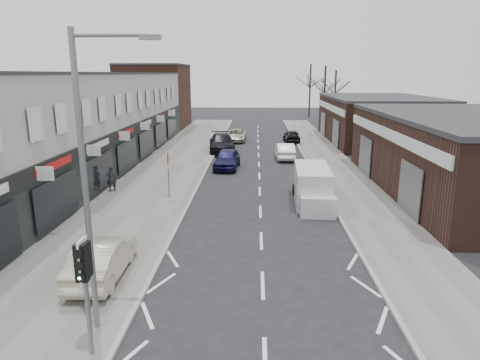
# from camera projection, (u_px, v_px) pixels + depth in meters

# --- Properties ---
(ground) EXTENTS (160.00, 160.00, 0.00)m
(ground) POSITION_uv_depth(u_px,v_px,m) (264.00, 317.00, 12.69)
(ground) COLOR black
(ground) RESTS_ON ground
(pavement_left) EXTENTS (5.50, 64.00, 0.12)m
(pavement_left) POSITION_uv_depth(u_px,v_px,m) (175.00, 163.00, 34.24)
(pavement_left) COLOR slate
(pavement_left) RESTS_ON ground
(pavement_right) EXTENTS (3.50, 64.00, 0.12)m
(pavement_right) POSITION_uv_depth(u_px,v_px,m) (332.00, 164.00, 33.80)
(pavement_right) COLOR slate
(pavement_right) RESTS_ON ground
(shop_terrace_left) EXTENTS (8.00, 41.00, 7.10)m
(shop_terrace_left) POSITION_uv_depth(u_px,v_px,m) (75.00, 122.00, 31.21)
(shop_terrace_left) COLOR #B8B3A8
(shop_terrace_left) RESTS_ON ground
(brick_block_far) EXTENTS (8.00, 10.00, 8.00)m
(brick_block_far) POSITION_uv_depth(u_px,v_px,m) (155.00, 97.00, 55.82)
(brick_block_far) COLOR #45281D
(brick_block_far) RESTS_ON ground
(right_unit_near) EXTENTS (10.00, 18.00, 4.50)m
(right_unit_near) POSITION_uv_depth(u_px,v_px,m) (471.00, 157.00, 25.28)
(right_unit_near) COLOR #3B241B
(right_unit_near) RESTS_ON ground
(right_unit_far) EXTENTS (10.00, 16.00, 4.50)m
(right_unit_far) POSITION_uv_depth(u_px,v_px,m) (378.00, 120.00, 44.66)
(right_unit_far) COLOR #3B241B
(right_unit_far) RESTS_ON ground
(tree_far_a) EXTENTS (3.60, 3.60, 8.00)m
(tree_far_a) POSITION_uv_depth(u_px,v_px,m) (323.00, 126.00, 58.91)
(tree_far_a) COLOR #382D26
(tree_far_a) RESTS_ON ground
(tree_far_b) EXTENTS (3.60, 3.60, 7.50)m
(tree_far_b) POSITION_uv_depth(u_px,v_px,m) (334.00, 121.00, 64.63)
(tree_far_b) COLOR #382D26
(tree_far_b) RESTS_ON ground
(tree_far_c) EXTENTS (3.60, 3.60, 8.50)m
(tree_far_c) POSITION_uv_depth(u_px,v_px,m) (309.00, 117.00, 70.56)
(tree_far_c) COLOR #382D26
(tree_far_c) RESTS_ON ground
(traffic_light) EXTENTS (0.28, 0.60, 3.10)m
(traffic_light) POSITION_uv_depth(u_px,v_px,m) (84.00, 271.00, 10.31)
(traffic_light) COLOR slate
(traffic_light) RESTS_ON pavement_left
(street_lamp) EXTENTS (2.23, 0.22, 8.00)m
(street_lamp) POSITION_uv_depth(u_px,v_px,m) (90.00, 171.00, 10.96)
(street_lamp) COLOR slate
(street_lamp) RESTS_ON pavement_left
(warning_sign) EXTENTS (0.12, 0.80, 2.70)m
(warning_sign) POSITION_uv_depth(u_px,v_px,m) (169.00, 162.00, 23.97)
(warning_sign) COLOR slate
(warning_sign) RESTS_ON pavement_left
(white_van) EXTENTS (2.04, 5.26, 2.02)m
(white_van) POSITION_uv_depth(u_px,v_px,m) (312.00, 187.00, 23.60)
(white_van) COLOR silver
(white_van) RESTS_ON ground
(sedan_on_pavement) EXTENTS (1.54, 4.14, 1.35)m
(sedan_on_pavement) POSITION_uv_depth(u_px,v_px,m) (102.00, 259.00, 14.81)
(sedan_on_pavement) COLOR #BDB397
(sedan_on_pavement) RESTS_ON pavement_left
(pedestrian) EXTENTS (0.67, 0.55, 1.56)m
(pedestrian) POSITION_uv_depth(u_px,v_px,m) (111.00, 179.00, 25.65)
(pedestrian) COLOR black
(pedestrian) RESTS_ON pavement_left
(parked_car_left_a) EXTENTS (2.04, 4.42, 1.47)m
(parked_car_left_a) POSITION_uv_depth(u_px,v_px,m) (227.00, 159.00, 32.37)
(parked_car_left_a) COLOR #121138
(parked_car_left_a) RESTS_ON ground
(parked_car_left_b) EXTENTS (2.80, 5.77, 1.62)m
(parked_car_left_b) POSITION_uv_depth(u_px,v_px,m) (222.00, 143.00, 39.43)
(parked_car_left_b) COLOR black
(parked_car_left_b) RESTS_ON ground
(parked_car_left_c) EXTENTS (2.24, 4.61, 1.26)m
(parked_car_left_c) POSITION_uv_depth(u_px,v_px,m) (236.00, 135.00, 45.39)
(parked_car_left_c) COLOR beige
(parked_car_left_c) RESTS_ON ground
(parked_car_right_a) EXTENTS (1.51, 4.13, 1.35)m
(parked_car_right_a) POSITION_uv_depth(u_px,v_px,m) (285.00, 151.00, 35.99)
(parked_car_right_a) COLOR white
(parked_car_right_a) RESTS_ON ground
(parked_car_right_b) EXTENTS (1.64, 3.89, 1.31)m
(parked_car_right_b) POSITION_uv_depth(u_px,v_px,m) (292.00, 136.00, 44.72)
(parked_car_right_b) COLOR black
(parked_car_right_b) RESTS_ON ground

